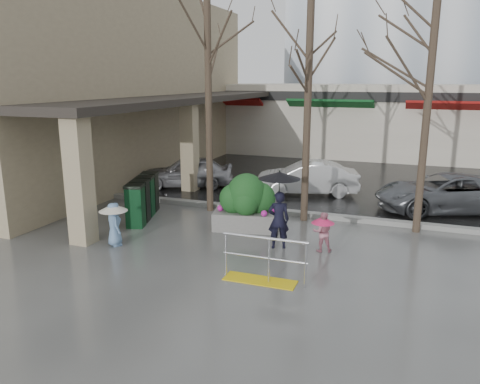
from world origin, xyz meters
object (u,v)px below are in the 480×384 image
Objects in this scene: child_pink at (323,229)px; car_b at (307,178)px; tree_midwest at (310,46)px; woman at (279,202)px; news_boxes at (143,198)px; handrail at (263,265)px; tree_west at (208,53)px; car_a at (188,172)px; planter at (247,203)px; tree_mideast at (432,57)px; child_blue at (114,219)px; car_c at (446,193)px.

car_b is at bearing -91.30° from child_pink.
tree_midwest is 4.80m from woman.
handrail is at bearing -50.21° from news_boxes.
car_b is (2.54, 3.36, -4.45)m from tree_west.
woman is 0.56× the size of car_a.
planter is at bearing -38.41° from tree_west.
tree_mideast is at bearing 56.81° from handrail.
tree_midwest is 5.74m from car_b.
tree_midwest reaches higher than child_blue.
car_a is at bearing -66.98° from woman.
car_b is (4.16, 4.91, -0.02)m from news_boxes.
tree_midwest is 1.89× the size of car_a.
handrail is 8.21m from car_b.
car_b is (-3.96, 3.36, -4.23)m from tree_mideast.
tree_west is 5.78m from car_a.
child_blue is (-7.50, -3.97, -4.14)m from tree_mideast.
tree_midwest is 7.72m from car_a.
handrail is 0.27× the size of tree_midwest.
news_boxes reaches higher than car_c.
news_boxes reaches higher than handrail.
child_blue is (-5.23, -1.46, 0.12)m from child_pink.
child_pink is at bearing 69.08° from handrail.
tree_midwest reaches higher than tree_west.
planter reaches higher than car_c.
tree_mideast is (3.30, -0.00, -0.37)m from tree_midwest.
handrail is 0.51× the size of car_a.
news_boxes is at bearing -162.18° from tree_midwest.
woman is (-0.25, 2.14, 0.86)m from handrail.
car_b is 4.90m from car_c.
car_a is at bearing -57.11° from child_pink.
planter is (1.82, -1.44, -4.29)m from tree_west.
tree_mideast is 9.44m from child_blue.
child_pink is 5.43m from child_blue.
car_a is at bearing 126.20° from handrail.
woman reaches higher than planter.
news_boxes is at bearing -169.20° from tree_mideast.
tree_mideast reaches higher than child_blue.
woman reaches higher than news_boxes.
car_a is at bearing -112.27° from car_c.
tree_mideast is 2.74× the size of news_boxes.
child_pink is at bearing -52.10° from car_c.
car_c is (9.00, 4.14, -0.02)m from news_boxes.
tree_midwest is 2.96× the size of news_boxes.
woman is at bearing -120.05° from child_blue.
car_b reaches higher than child_blue.
tree_midwest is 4.87m from planter.
news_boxes reaches higher than child_blue.
tree_west is at bearing -48.07° from child_pink.
tree_midwest is at bearing 0.79° from news_boxes.
child_blue is at bearing -92.82° from news_boxes.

